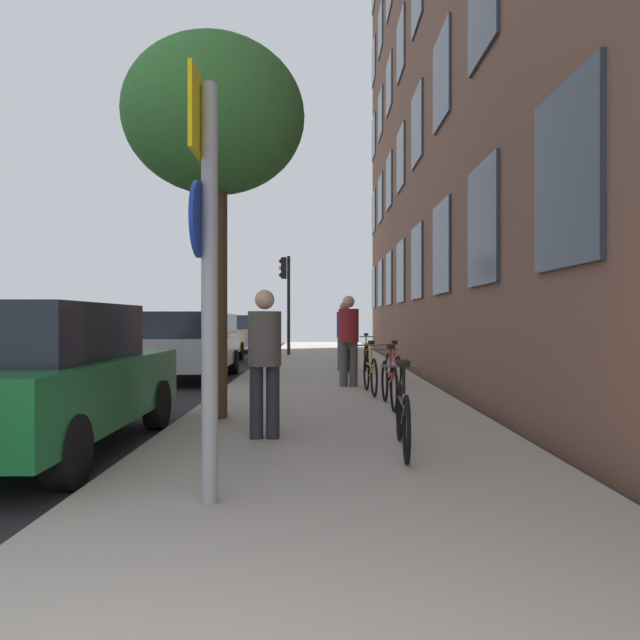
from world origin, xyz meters
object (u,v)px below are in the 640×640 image
(pedestrian_1, at_px, (348,335))
(car_0, at_px, (42,377))
(bicycle_2, at_px, (370,373))
(pedestrian_2, at_px, (344,332))
(bicycle_1, at_px, (389,382))
(bicycle_4, at_px, (344,361))
(tree_near, at_px, (214,122))
(bicycle_3, at_px, (393,367))
(sign_post, at_px, (206,253))
(car_1, at_px, (189,345))
(traffic_light, at_px, (285,287))
(bicycle_0, at_px, (402,415))
(pedestrian_0, at_px, (264,354))
(bicycle_5, at_px, (366,355))
(car_3, at_px, (244,333))
(car_2, at_px, (211,338))

(pedestrian_1, relative_size, car_0, 0.41)
(bicycle_2, xyz_separation_m, pedestrian_2, (-0.27, 4.67, 0.65))
(bicycle_1, bearing_deg, bicycle_4, 95.27)
(tree_near, relative_size, pedestrian_2, 2.88)
(bicycle_3, distance_m, bicycle_4, 1.92)
(sign_post, relative_size, car_1, 0.69)
(pedestrian_1, bearing_deg, pedestrian_2, 89.02)
(bicycle_1, xyz_separation_m, bicycle_3, (0.48, 3.38, -0.03))
(sign_post, bearing_deg, pedestrian_1, 79.49)
(traffic_light, distance_m, bicycle_1, 13.66)
(bicycle_0, bearing_deg, tree_near, 137.72)
(bicycle_2, xyz_separation_m, car_1, (-4.04, 3.56, 0.35))
(bicycle_0, relative_size, bicycle_3, 1.03)
(pedestrian_0, xyz_separation_m, pedestrian_2, (1.25, 8.74, 0.07))
(pedestrian_1, bearing_deg, bicycle_4, 89.42)
(tree_near, bearing_deg, bicycle_5, 71.02)
(sign_post, bearing_deg, traffic_light, 91.41)
(traffic_light, bearing_deg, tree_near, -90.65)
(bicycle_1, relative_size, car_3, 0.43)
(bicycle_4, bearing_deg, tree_near, -108.55)
(tree_near, height_order, car_2, tree_near)
(car_3, bearing_deg, traffic_light, -63.76)
(bicycle_5, relative_size, car_3, 0.41)
(sign_post, xyz_separation_m, car_0, (-2.16, 2.07, -1.10))
(pedestrian_0, height_order, car_0, pedestrian_0)
(bicycle_4, bearing_deg, pedestrian_2, 88.30)
(bicycle_5, distance_m, car_0, 10.39)
(sign_post, distance_m, bicycle_4, 10.05)
(car_2, bearing_deg, bicycle_4, -54.00)
(bicycle_1, relative_size, bicycle_2, 1.08)
(bicycle_5, distance_m, pedestrian_2, 1.00)
(bicycle_4, height_order, bicycle_5, bicycle_5)
(bicycle_3, bearing_deg, car_3, 109.11)
(bicycle_0, bearing_deg, bicycle_1, 85.90)
(tree_near, bearing_deg, pedestrian_1, 62.06)
(bicycle_1, relative_size, bicycle_3, 1.05)
(bicycle_0, xyz_separation_m, pedestrian_0, (-1.46, 0.65, 0.59))
(bicycle_2, bearing_deg, tree_near, -131.54)
(tree_near, bearing_deg, bicycle_0, -42.28)
(car_2, bearing_deg, bicycle_1, -66.61)
(tree_near, distance_m, car_2, 12.56)
(bicycle_0, height_order, pedestrian_0, pedestrian_0)
(traffic_light, distance_m, car_3, 5.06)
(car_3, bearing_deg, bicycle_1, -75.83)
(tree_near, height_order, car_0, tree_near)
(pedestrian_2, xyz_separation_m, car_1, (-3.76, -1.11, -0.30))
(bicycle_5, distance_m, car_2, 6.41)
(bicycle_0, relative_size, pedestrian_0, 1.03)
(pedestrian_1, bearing_deg, bicycle_0, -87.39)
(bicycle_2, relative_size, bicycle_3, 0.98)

